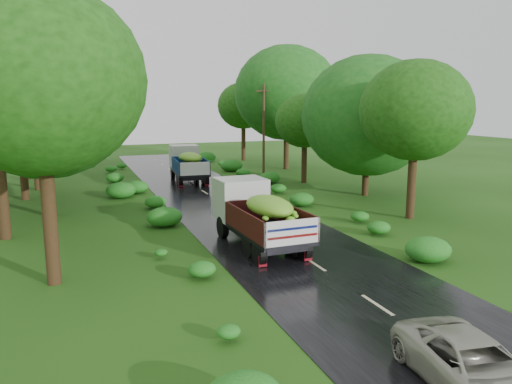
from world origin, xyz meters
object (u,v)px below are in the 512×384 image
car (474,367)px  utility_pole (264,129)px  truck_near (256,211)px  truck_far (188,162)px

car → utility_pole: size_ratio=0.55×
truck_near → utility_pole: 20.20m
truck_far → truck_near: bearing=-89.7°
truck_near → utility_pole: bearing=65.7°
truck_far → car: size_ratio=1.55×
truck_near → utility_pole: size_ratio=0.85×
truck_near → truck_far: bearing=84.2°
truck_near → utility_pole: utility_pole is taller
truck_far → car: truck_far is taller
truck_near → utility_pole: (7.60, 18.57, 2.32)m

